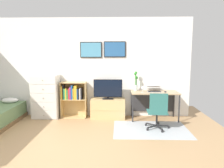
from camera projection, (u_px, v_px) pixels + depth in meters
name	position (u px, v px, depth m)	size (l,w,h in m)	color
ground_plane	(54.00, 155.00, 3.60)	(7.20, 7.20, 0.00)	tan
wall_back_with_posters	(79.00, 67.00, 5.82)	(6.12, 0.09, 2.70)	white
area_rug	(151.00, 129.00, 4.82)	(1.70, 1.20, 0.01)	#B2B7BC
dresser	(46.00, 96.00, 5.68)	(0.70, 0.46, 1.18)	white
bookshelf	(73.00, 96.00, 5.71)	(0.69, 0.30, 0.97)	tan
tv_stand	(108.00, 108.00, 5.68)	(0.92, 0.41, 0.53)	tan
television	(108.00, 89.00, 5.59)	(0.76, 0.16, 0.53)	black
desk	(154.00, 96.00, 5.59)	(1.22, 0.57, 0.74)	tan
office_chair	(158.00, 110.00, 4.75)	(0.56, 0.58, 0.86)	#232326
laptop	(154.00, 89.00, 5.57)	(0.37, 0.40, 0.16)	#B7B7BC
computer_mouse	(165.00, 92.00, 5.42)	(0.06, 0.10, 0.03)	#262628
bamboo_vase	(136.00, 81.00, 5.65)	(0.11, 0.10, 0.52)	silver
wine_glass	(142.00, 87.00, 5.39)	(0.07, 0.07, 0.18)	silver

